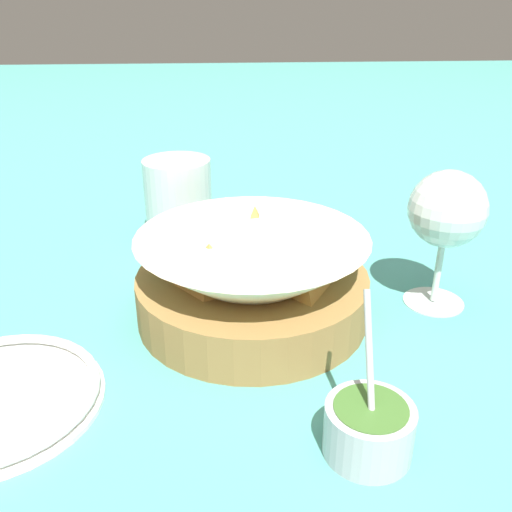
# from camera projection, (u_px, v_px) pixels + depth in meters

# --- Properties ---
(ground_plane) EXTENTS (4.00, 4.00, 0.00)m
(ground_plane) POSITION_uv_depth(u_px,v_px,m) (250.00, 297.00, 0.62)
(ground_plane) COLOR teal
(food_basket) EXTENTS (0.23, 0.23, 0.10)m
(food_basket) POSITION_uv_depth(u_px,v_px,m) (256.00, 282.00, 0.57)
(food_basket) COLOR olive
(food_basket) RESTS_ON ground_plane
(sauce_cup) EXTENTS (0.07, 0.06, 0.11)m
(sauce_cup) POSITION_uv_depth(u_px,v_px,m) (369.00, 427.00, 0.40)
(sauce_cup) COLOR #B7B7BC
(sauce_cup) RESTS_ON ground_plane
(wine_glass) EXTENTS (0.08, 0.08, 0.14)m
(wine_glass) POSITION_uv_depth(u_px,v_px,m) (447.00, 213.00, 0.56)
(wine_glass) COLOR silver
(wine_glass) RESTS_ON ground_plane
(beer_mug) EXTENTS (0.13, 0.09, 0.11)m
(beer_mug) POSITION_uv_depth(u_px,v_px,m) (179.00, 203.00, 0.74)
(beer_mug) COLOR silver
(beer_mug) RESTS_ON ground_plane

